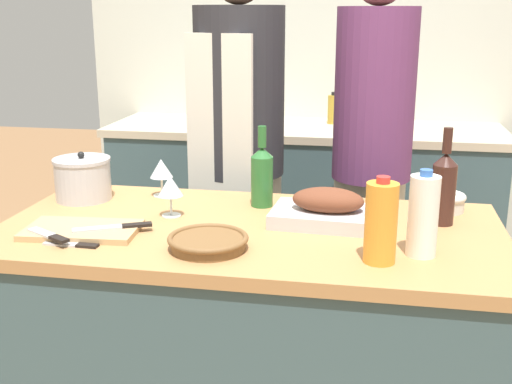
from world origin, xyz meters
TOP-DOWN VIEW (x-y plane):
  - kitchen_island at (0.00, 0.00)m, footprint 1.56×0.78m
  - back_counter at (0.00, 1.53)m, footprint 2.10×0.60m
  - back_wall at (0.00, 1.88)m, footprint 2.60×0.10m
  - roasting_pan at (0.24, 0.08)m, footprint 0.36×0.24m
  - wicker_basket at (-0.08, -0.21)m, footprint 0.23×0.23m
  - cutting_board at (-0.49, -0.15)m, footprint 0.35×0.22m
  - stock_pot at (-0.64, 0.19)m, footprint 0.20×0.20m
  - mixing_bowl at (0.62, 0.28)m, footprint 0.13×0.13m
  - juice_jug at (0.40, -0.22)m, footprint 0.09×0.09m
  - milk_jug at (0.51, -0.15)m, footprint 0.08×0.08m
  - wine_bottle_green at (0.59, 0.14)m, footprint 0.07×0.07m
  - wine_bottle_dark at (-0.00, 0.23)m, footprint 0.08×0.08m
  - wine_glass_left at (-0.27, 0.06)m, footprint 0.08×0.08m
  - wine_glass_right at (-0.38, 0.28)m, footprint 0.08×0.08m
  - knife_chef at (-0.38, -0.13)m, footprint 0.22×0.13m
  - knife_paring at (-0.46, -0.25)m, footprint 0.17×0.04m
  - knife_bread at (-0.54, -0.24)m, footprint 0.16×0.11m
  - stand_mixer at (-0.39, 1.58)m, footprint 0.18×0.14m
  - condiment_bottle_tall at (0.14, 1.65)m, footprint 0.06×0.06m
  - condiment_bottle_short at (0.50, 1.58)m, footprint 0.07×0.07m
  - person_cook_aproned at (-0.20, 0.79)m, footprint 0.38×0.41m
  - person_cook_guest at (0.36, 0.82)m, footprint 0.33×0.33m

SIDE VIEW (x-z plane):
  - kitchen_island at x=0.00m, z-range 0.00..0.87m
  - back_counter at x=0.00m, z-range 0.00..0.92m
  - knife_paring at x=-0.46m, z-range 0.87..0.87m
  - cutting_board at x=-0.49m, z-range 0.87..0.88m
  - knife_chef at x=-0.38m, z-range 0.88..0.89m
  - knife_bread at x=-0.54m, z-range 0.88..0.89m
  - wicker_basket at x=-0.08m, z-range 0.87..0.91m
  - mixing_bowl at x=0.62m, z-range 0.87..0.93m
  - roasting_pan at x=0.24m, z-range 0.85..0.97m
  - stock_pot at x=-0.64m, z-range 0.86..1.03m
  - person_cook_aproned at x=-0.20m, z-range 0.09..1.83m
  - wine_glass_left at x=-0.27m, z-range 0.90..1.03m
  - wine_glass_right at x=-0.38m, z-range 0.90..1.03m
  - person_cook_guest at x=0.36m, z-range 0.10..1.83m
  - wine_bottle_dark at x=0.00m, z-range 0.84..1.12m
  - juice_jug at x=0.40m, z-range 0.86..1.10m
  - milk_jug at x=0.51m, z-range 0.86..1.10m
  - wine_bottle_green at x=0.59m, z-range 0.83..1.14m
  - condiment_bottle_tall at x=0.14m, z-range 0.91..1.08m
  - condiment_bottle_short at x=0.50m, z-range 0.91..1.10m
  - stand_mixer at x=-0.39m, z-range 0.89..1.22m
  - back_wall at x=0.00m, z-range 0.00..2.55m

